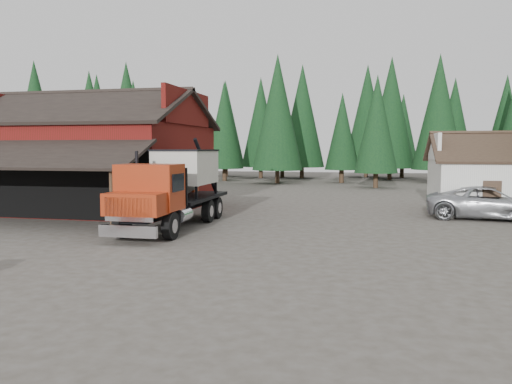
# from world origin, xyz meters

# --- Properties ---
(ground) EXTENTS (120.00, 120.00, 0.00)m
(ground) POSITION_xyz_m (0.00, 0.00, 0.00)
(ground) COLOR #454036
(ground) RESTS_ON ground
(red_barn) EXTENTS (12.80, 13.63, 7.18)m
(red_barn) POSITION_xyz_m (-11.00, 9.90, 2.69)
(red_barn) COLOR maroon
(red_barn) RESTS_ON ground
(farmhouse) EXTENTS (8.60, 6.42, 4.65)m
(farmhouse) POSITION_xyz_m (13.00, 13.00, 1.67)
(farmhouse) COLOR silver
(farmhouse) RESTS_ON ground
(conifer_backdrop) EXTENTS (76.00, 16.00, 16.00)m
(conifer_backdrop) POSITION_xyz_m (0.00, 42.00, 0.00)
(conifer_backdrop) COLOR black
(conifer_backdrop) RESTS_ON ground
(near_pine_a) EXTENTS (4.40, 4.40, 11.40)m
(near_pine_a) POSITION_xyz_m (-22.00, 28.00, 6.39)
(near_pine_a) COLOR #382619
(near_pine_a) RESTS_ON ground
(near_pine_b) EXTENTS (3.96, 3.96, 10.40)m
(near_pine_b) POSITION_xyz_m (6.00, 30.00, 5.89)
(near_pine_b) COLOR #382619
(near_pine_b) RESTS_ON ground
(near_pine_d) EXTENTS (5.28, 5.28, 13.40)m
(near_pine_d) POSITION_xyz_m (-4.00, 34.00, 7.39)
(near_pine_d) COLOR #382619
(near_pine_d) RESTS_ON ground
(feed_truck) EXTENTS (2.75, 9.25, 4.17)m
(feed_truck) POSITION_xyz_m (-3.49, 4.03, 1.95)
(feed_truck) COLOR black
(feed_truck) RESTS_ON ground
(silver_car) EXTENTS (6.52, 3.70, 1.72)m
(silver_car) POSITION_xyz_m (11.39, 10.00, 0.86)
(silver_car) COLOR #A6A8AD
(silver_car) RESTS_ON ground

